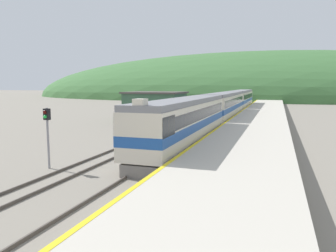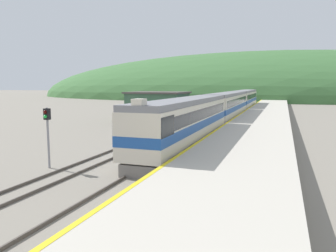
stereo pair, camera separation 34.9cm
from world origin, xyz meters
name	(u,v)px [view 1 (the left image)]	position (x,y,z in m)	size (l,w,h in m)	color
track_main	(242,109)	(0.00, 70.00, 0.08)	(1.52, 180.00, 0.16)	#4C443D
track_siding	(221,109)	(-4.46, 70.00, 0.08)	(1.52, 180.00, 0.16)	#4C443D
platform	(262,116)	(5.05, 50.00, 0.53)	(6.81, 140.00, 1.08)	#BCB5A5
distant_hills	(260,97)	(0.00, 139.65, 0.00)	(205.77, 92.60, 37.14)	#3D6B38
station_shed	(155,107)	(-9.48, 42.59, 2.16)	(8.15, 6.86, 4.29)	#385B42
express_train_lead_car	(185,121)	(0.00, 24.49, 2.28)	(2.98, 19.94, 4.52)	black
carriage_second	(225,106)	(0.00, 46.18, 2.26)	(2.97, 21.20, 4.16)	black
carriage_third	(241,99)	(0.00, 68.26, 2.26)	(2.97, 21.20, 4.16)	black
signal_post_siding	(47,125)	(-6.36, 15.24, 2.78)	(0.36, 0.42, 3.87)	gray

